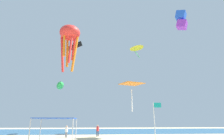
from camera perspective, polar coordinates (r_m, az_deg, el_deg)
The scene contains 11 objects.
ocean_strip at distance 46.01m, azimuth -1.02°, elevation -18.47°, with size 110.00×25.48×0.03m, color #28608C.
canopy_tent at distance 16.00m, azimuth -17.09°, elevation -14.59°, with size 3.12×2.91×2.40m.
person_near_tent at distance 28.76m, azimuth -4.51°, elevation -18.08°, with size 0.39×0.39×1.66m.
person_leftmost at distance 27.27m, azimuth -14.06°, elevation -17.86°, with size 0.38×0.42×1.61m.
banner_flag at distance 13.89m, azimuth 13.42°, elevation -15.50°, with size 0.61×0.06×3.46m.
kite_delta_yellow at distance 39.41m, azimuth 7.66°, elevation 7.13°, with size 3.59×3.55×2.51m.
kite_inflatable_green at distance 36.68m, azimuth -15.91°, elevation -4.70°, with size 2.54×4.70×1.72m.
kite_box_blue at distance 32.29m, azimuth 20.87°, elevation 14.36°, with size 2.15×2.09×3.24m.
kite_diamond_orange at distance 27.16m, azimuth 6.11°, elevation -4.76°, with size 3.80×3.80×4.12m.
kite_parafoil_black at distance 45.79m, azimuth -11.74°, elevation 7.17°, with size 4.09×1.48×2.54m.
kite_octopus_red at distance 29.49m, azimuth -13.06°, elevation 10.57°, with size 4.42×4.42×7.42m.
Camera 1 is at (-3.84, -15.90, 2.10)m, focal length 29.25 mm.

